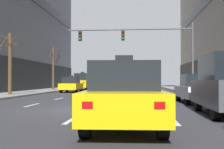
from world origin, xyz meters
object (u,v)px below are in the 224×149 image
(traffic_signal_0, at_px, (146,42))
(street_tree_1, at_px, (53,67))
(taxi_driving_2, at_px, (107,83))
(taxi_driving_5, at_px, (82,82))
(car_driving_3, at_px, (125,89))
(street_tree_0, at_px, (10,62))
(car_parked_2, at_px, (197,89))
(taxi_driving_4, at_px, (124,96))
(pedestrian_1, at_px, (222,83))
(taxi_driving_1, at_px, (71,85))
(car_driving_0, at_px, (128,87))

(traffic_signal_0, xyz_separation_m, street_tree_1, (-10.71, 8.96, -1.68))
(taxi_driving_2, height_order, taxi_driving_5, taxi_driving_5)
(taxi_driving_5, bearing_deg, car_driving_3, -73.80)
(street_tree_0, bearing_deg, car_parked_2, -23.27)
(taxi_driving_4, relative_size, street_tree_1, 0.91)
(taxi_driving_4, height_order, car_parked_2, taxi_driving_4)
(traffic_signal_0, height_order, pedestrian_1, traffic_signal_0)
(car_parked_2, bearing_deg, street_tree_0, 156.73)
(taxi_driving_2, xyz_separation_m, street_tree_1, (-6.12, -3.65, 1.94))
(car_driving_3, relative_size, taxi_driving_4, 0.99)
(taxi_driving_1, bearing_deg, street_tree_1, 126.62)
(taxi_driving_4, bearing_deg, street_tree_0, 124.34)
(pedestrian_1, bearing_deg, car_parked_2, -151.39)
(taxi_driving_1, bearing_deg, street_tree_0, -113.71)
(taxi_driving_1, distance_m, street_tree_1, 5.72)
(car_driving_0, relative_size, taxi_driving_4, 0.93)
(car_driving_3, relative_size, taxi_driving_5, 1.01)
(car_driving_0, distance_m, taxi_driving_5, 16.73)
(taxi_driving_4, bearing_deg, taxi_driving_1, 106.57)
(car_driving_0, distance_m, taxi_driving_1, 10.17)
(street_tree_0, bearing_deg, traffic_signal_0, 14.10)
(taxi_driving_2, distance_m, traffic_signal_0, 13.90)
(street_tree_0, bearing_deg, pedestrian_1, -18.04)
(car_driving_0, bearing_deg, street_tree_0, 175.32)
(taxi_driving_4, distance_m, street_tree_0, 17.13)
(street_tree_0, relative_size, pedestrian_1, 3.07)
(car_driving_3, relative_size, street_tree_0, 0.92)
(car_driving_0, distance_m, taxi_driving_2, 16.39)
(pedestrian_1, bearing_deg, car_driving_3, -155.27)
(taxi_driving_5, bearing_deg, pedestrian_1, -58.82)
(car_parked_2, distance_m, pedestrian_1, 1.83)
(taxi_driving_2, relative_size, street_tree_0, 0.95)
(taxi_driving_5, distance_m, traffic_signal_0, 14.70)
(street_tree_0, distance_m, street_tree_1, 11.66)
(car_parked_2, relative_size, street_tree_0, 0.86)
(car_driving_0, xyz_separation_m, taxi_driving_2, (-3.18, 16.07, 0.06))
(car_driving_0, bearing_deg, car_parked_2, -51.74)
(car_parked_2, xyz_separation_m, traffic_signal_0, (-2.47, 8.39, 3.70))
(taxi_driving_1, height_order, car_driving_3, taxi_driving_1)
(taxi_driving_1, relative_size, traffic_signal_0, 0.40)
(taxi_driving_4, bearing_deg, taxi_driving_5, 102.95)
(pedestrian_1, bearing_deg, taxi_driving_1, 133.54)
(taxi_driving_1, xyz_separation_m, pedestrian_1, (11.58, -12.19, 0.29))
(taxi_driving_4, relative_size, street_tree_0, 0.93)
(taxi_driving_1, bearing_deg, pedestrian_1, -46.46)
(taxi_driving_2, xyz_separation_m, taxi_driving_4, (3.44, -29.38, -0.01))
(car_parked_2, xyz_separation_m, street_tree_1, (-13.19, 17.35, 2.02))
(taxi_driving_2, distance_m, taxi_driving_5, 3.23)
(taxi_driving_2, distance_m, street_tree_0, 16.60)
(car_driving_3, bearing_deg, taxi_driving_1, 112.76)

